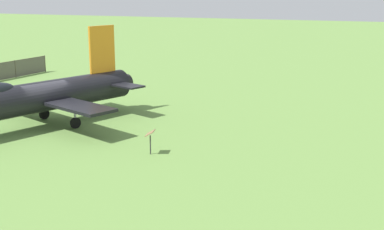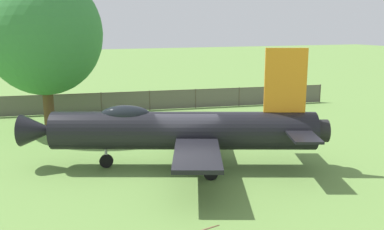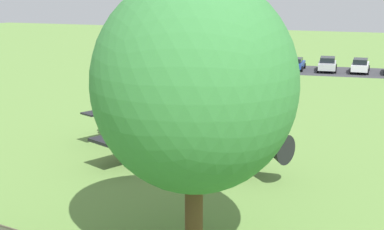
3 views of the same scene
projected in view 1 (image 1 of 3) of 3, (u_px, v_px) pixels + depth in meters
The scene contains 3 objects.
ground_plane at pixel (42, 127), 28.69m from camera, with size 200.00×200.00×0.00m, color #668E42.
display_jet at pixel (34, 97), 28.00m from camera, with size 12.98×9.70×5.31m.
info_plaque at pixel (150, 136), 23.90m from camera, with size 0.67×0.52×1.14m.
Camera 1 is at (-22.99, -17.50, 7.54)m, focal length 48.81 mm.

